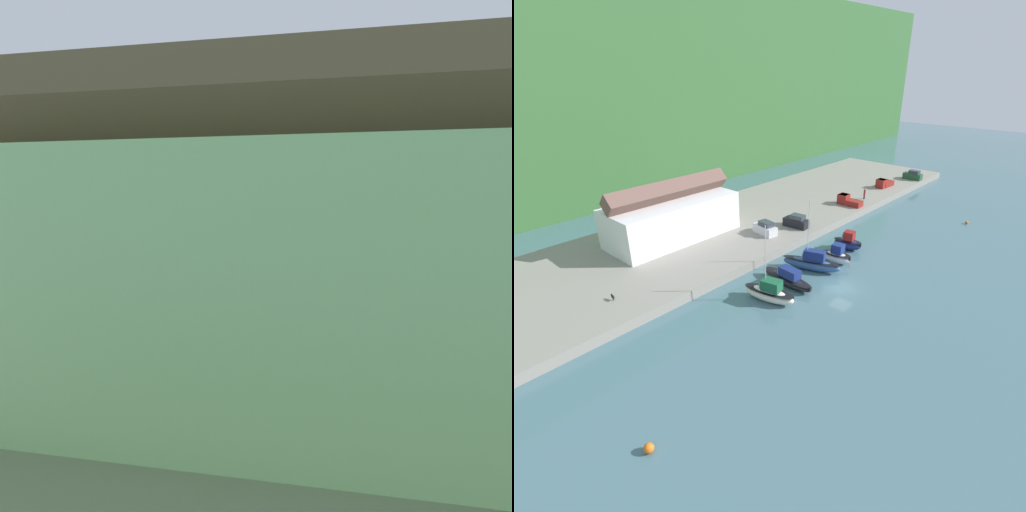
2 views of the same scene
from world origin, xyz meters
TOP-DOWN VIEW (x-y plane):
  - ground_plane at (0.00, 0.00)m, footprint 320.00×320.00m
  - quay_promenade at (0.00, 24.95)m, footprint 126.40×26.11m
  - harbor_clubhouse at (-6.18, 27.10)m, footprint 20.35×8.81m
  - moored_boat_0 at (-8.52, 4.87)m, footprint 3.50×7.06m
  - moored_boat_1 at (-3.99, 5.78)m, footprint 2.52×8.39m
  - moored_boat_2 at (1.31, 5.87)m, footprint 4.41×8.46m
  - moored_boat_3 at (5.58, 4.66)m, footprint 2.60×4.64m
  - moored_boat_4 at (10.62, 5.91)m, footprint 2.63×4.65m
  - parked_car_0 at (4.44, 17.49)m, footprint 2.37×4.41m
  - parked_car_2 at (10.12, 15.67)m, footprint 2.27×4.38m

SIDE VIEW (x-z plane):
  - ground_plane at x=0.00m, z-range 0.00..0.00m
  - quay_promenade at x=0.00m, z-range 0.00..1.29m
  - moored_boat_1 at x=-3.99m, z-range -0.33..2.06m
  - moored_boat_3 at x=5.58m, z-range -0.37..2.53m
  - moored_boat_0 at x=-8.52m, z-range -3.76..5.93m
  - moored_boat_4 at x=10.62m, z-range -0.38..2.59m
  - moored_boat_2 at x=1.31m, z-range -3.92..6.20m
  - parked_car_0 at x=4.44m, z-range 1.13..3.29m
  - parked_car_2 at x=10.12m, z-range 1.13..3.29m
  - harbor_clubhouse at x=-6.18m, z-range 0.09..9.35m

